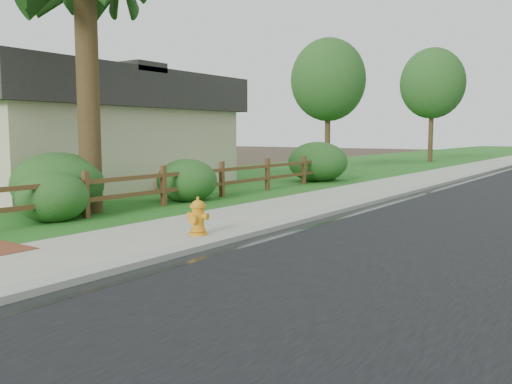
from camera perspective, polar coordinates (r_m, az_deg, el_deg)
The scene contains 14 objects.
ground at distance 8.06m, azimuth -17.43°, elevation -7.85°, with size 120.00×120.00×0.00m, color #3C2D21.
sidewalk at distance 40.42m, azimuth 24.74°, elevation 2.99°, with size 2.20×90.00×0.10m, color gray.
grass_strip at distance 40.80m, azimuth 22.11°, elevation 3.10°, with size 1.60×90.00×0.06m, color #185619.
lawn_near at distance 42.26m, azimuth 15.22°, elevation 3.42°, with size 9.00×90.00×0.04m, color #185619.
ranch_fence at distance 14.92m, azimuth -6.48°, elevation 1.16°, with size 0.12×16.92×1.10m.
house at distance 20.85m, azimuth -20.94°, elevation 6.24°, with size 10.60×9.60×4.05m.
fire_hydrant at distance 9.74m, azimuth -6.13°, elevation -2.69°, with size 0.45×0.37×0.69m.
boulder at distance 17.47m, azimuth -9.72°, elevation 1.10°, with size 1.17×0.88×0.78m, color brown.
shrub_a at distance 12.34m, azimuth -20.61°, elevation -0.50°, with size 1.50×1.50×1.12m, color #1F4619.
shrub_b at distance 13.46m, azimuth -20.13°, elevation 0.80°, with size 2.11×2.11×1.48m, color #1F4619.
shrub_c at distance 15.14m, azimuth -7.27°, elevation 1.18°, with size 1.68×1.68×1.21m, color #1F4619.
shrub_d at distance 21.34m, azimuth 6.52°, elevation 3.15°, with size 2.33×2.33×1.59m, color #1F4619.
tree_near_left at distance 27.77m, azimuth 7.62°, elevation 11.60°, with size 3.74×3.74×6.63m.
tree_mid_left at distance 37.74m, azimuth 18.08°, elevation 10.80°, with size 4.16×4.16×7.44m.
Camera 1 is at (6.23, -4.75, 1.92)m, focal length 38.00 mm.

